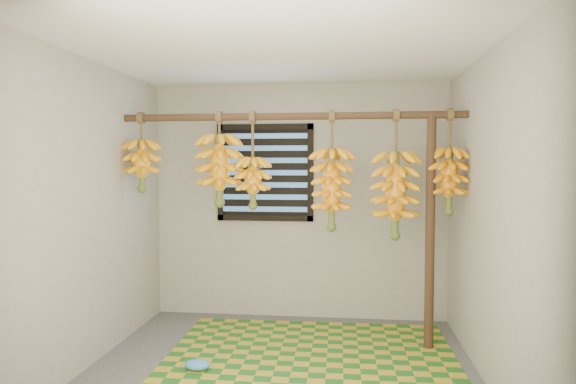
# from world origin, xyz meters

# --- Properties ---
(floor) EXTENTS (3.00, 3.00, 0.01)m
(floor) POSITION_xyz_m (0.00, 0.00, -0.01)
(floor) COLOR #484848
(floor) RESTS_ON ground
(ceiling) EXTENTS (3.00, 3.00, 0.01)m
(ceiling) POSITION_xyz_m (0.00, 0.00, 2.40)
(ceiling) COLOR silver
(ceiling) RESTS_ON wall_back
(wall_back) EXTENTS (3.00, 0.01, 2.40)m
(wall_back) POSITION_xyz_m (0.00, 1.50, 1.20)
(wall_back) COLOR gray
(wall_back) RESTS_ON floor
(wall_left) EXTENTS (0.01, 3.00, 2.40)m
(wall_left) POSITION_xyz_m (-1.50, 0.00, 1.20)
(wall_left) COLOR gray
(wall_left) RESTS_ON floor
(wall_right) EXTENTS (0.01, 3.00, 2.40)m
(wall_right) POSITION_xyz_m (1.50, 0.00, 1.20)
(wall_right) COLOR gray
(wall_right) RESTS_ON floor
(window) EXTENTS (1.00, 0.04, 1.00)m
(window) POSITION_xyz_m (-0.35, 1.48, 1.50)
(window) COLOR black
(window) RESTS_ON wall_back
(hanging_pole) EXTENTS (3.00, 0.06, 0.06)m
(hanging_pole) POSITION_xyz_m (0.00, 0.70, 2.00)
(hanging_pole) COLOR #482B1B
(hanging_pole) RESTS_ON wall_left
(support_post) EXTENTS (0.08, 0.08, 2.00)m
(support_post) POSITION_xyz_m (1.20, 0.70, 1.00)
(support_post) COLOR #482B1B
(support_post) RESTS_ON floor
(woven_mat) EXTENTS (2.39, 1.93, 0.01)m
(woven_mat) POSITION_xyz_m (0.21, 0.36, 0.01)
(woven_mat) COLOR #1E5A1A
(woven_mat) RESTS_ON floor
(plastic_bag) EXTENTS (0.20, 0.15, 0.08)m
(plastic_bag) POSITION_xyz_m (-0.63, -0.01, 0.05)
(plastic_bag) COLOR #3786CF
(plastic_bag) RESTS_ON woven_mat
(banana_bunch_a) EXTENTS (0.30, 0.30, 0.71)m
(banana_bunch_a) POSITION_xyz_m (-1.35, 0.70, 1.58)
(banana_bunch_a) COLOR brown
(banana_bunch_a) RESTS_ON hanging_pole
(banana_bunch_b) EXTENTS (0.38, 0.38, 0.83)m
(banana_bunch_b) POSITION_xyz_m (-0.63, 0.70, 1.54)
(banana_bunch_b) COLOR brown
(banana_bunch_b) RESTS_ON hanging_pole
(banana_bunch_c) EXTENTS (0.29, 0.29, 0.85)m
(banana_bunch_c) POSITION_xyz_m (-0.33, 0.70, 1.43)
(banana_bunch_c) COLOR brown
(banana_bunch_c) RESTS_ON hanging_pole
(banana_bunch_d) EXTENTS (0.34, 0.34, 1.03)m
(banana_bunch_d) POSITION_xyz_m (0.36, 0.70, 1.37)
(banana_bunch_d) COLOR brown
(banana_bunch_d) RESTS_ON hanging_pole
(banana_bunch_e) EXTENTS (0.40, 0.40, 1.10)m
(banana_bunch_e) POSITION_xyz_m (0.91, 0.70, 1.32)
(banana_bunch_e) COLOR brown
(banana_bunch_e) RESTS_ON hanging_pole
(banana_bunch_f) EXTENTS (0.32, 0.32, 0.88)m
(banana_bunch_f) POSITION_xyz_m (1.35, 0.70, 1.45)
(banana_bunch_f) COLOR brown
(banana_bunch_f) RESTS_ON hanging_pole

